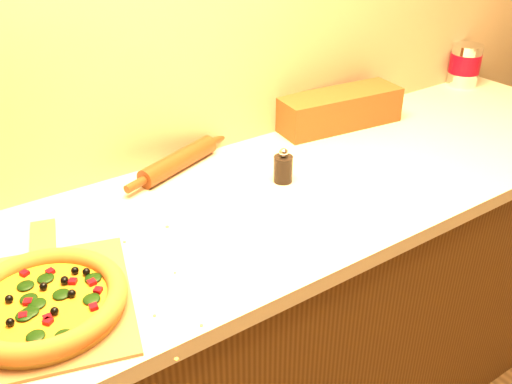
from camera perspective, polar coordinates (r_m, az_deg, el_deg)
name	(u,v)px	position (r m, az deg, el deg)	size (l,w,h in m)	color
cabinet	(226,350)	(1.71, -3.00, -15.53)	(2.80, 0.65, 0.86)	#472A0F
countertop	(222,219)	(1.43, -3.47, -2.76)	(2.84, 0.68, 0.04)	#C0B296
pizza_peel	(43,301)	(1.22, -20.54, -10.17)	(0.43, 0.54, 0.01)	brown
pizza	(44,302)	(1.18, -20.46, -10.25)	(0.32, 0.32, 0.05)	#BB8A2E
pepper_grinder	(283,168)	(1.54, 2.73, 2.41)	(0.05, 0.05, 0.10)	black
rolling_pin	(179,161)	(1.62, -7.75, 3.11)	(0.38, 0.16, 0.05)	#5C250F
coffee_canister	(465,64)	(2.39, 20.15, 11.89)	(0.12, 0.12, 0.16)	silver
bread_bag	(339,109)	(1.90, 8.33, 8.19)	(0.42, 0.14, 0.11)	#682F13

